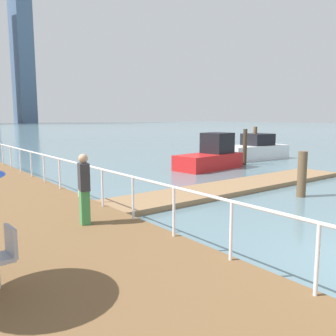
% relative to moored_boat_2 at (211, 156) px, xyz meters
% --- Properties ---
extents(ground_plane, '(300.00, 300.00, 0.00)m').
position_rel_moored_boat_2_xyz_m(ground_plane, '(-6.42, 8.11, -0.70)').
color(ground_plane, slate).
extents(floating_dock, '(12.98, 2.00, 0.18)m').
position_rel_moored_boat_2_xyz_m(floating_dock, '(-3.43, -4.73, -0.61)').
color(floating_dock, '#93704C').
rests_on(floating_dock, ground_plane).
extents(boardwalk_railing, '(0.06, 23.97, 1.08)m').
position_rel_moored_boat_2_xyz_m(boardwalk_railing, '(-9.57, -4.63, 0.54)').
color(boardwalk_railing, white).
rests_on(boardwalk_railing, boardwalk).
extents(dock_piling_0, '(0.25, 0.25, 2.16)m').
position_rel_moored_boat_2_xyz_m(dock_piling_0, '(2.73, -0.11, 0.38)').
color(dock_piling_0, '#473826').
rests_on(dock_piling_0, ground_plane).
extents(dock_piling_1, '(0.32, 0.32, 1.66)m').
position_rel_moored_boat_2_xyz_m(dock_piling_1, '(-2.46, -7.15, 0.14)').
color(dock_piling_1, brown).
rests_on(dock_piling_1, ground_plane).
extents(dock_piling_2, '(0.26, 0.26, 2.23)m').
position_rel_moored_boat_2_xyz_m(dock_piling_2, '(5.24, 1.16, 0.42)').
color(dock_piling_2, brown).
rests_on(dock_piling_2, ground_plane).
extents(moored_boat_2, '(4.28, 2.20, 1.99)m').
position_rel_moored_boat_2_xyz_m(moored_boat_2, '(0.00, 0.00, 0.00)').
color(moored_boat_2, red).
rests_on(moored_boat_2, ground_plane).
extents(moored_boat_3, '(5.00, 2.37, 1.74)m').
position_rel_moored_boat_2_xyz_m(moored_boat_3, '(5.52, 1.37, -0.05)').
color(moored_boat_3, white).
rests_on(moored_boat_3, ground_plane).
extents(cafe_chair_0, '(0.49, 0.46, 0.90)m').
position_rel_moored_boat_2_xyz_m(cafe_chair_0, '(-12.95, -8.84, 0.23)').
color(cafe_chair_0, '#B7B7BC').
rests_on(cafe_chair_0, boardwalk).
extents(pedestrian_0, '(0.30, 0.40, 1.66)m').
position_rel_moored_boat_2_xyz_m(pedestrian_0, '(-10.67, -6.66, 0.56)').
color(pedestrian_0, '#3F8C4C').
rests_on(pedestrian_0, boardwalk).
extents(skyline_tower_4, '(7.21, 12.51, 73.18)m').
position_rel_moored_boat_2_xyz_m(skyline_tower_4, '(34.91, 154.65, 35.89)').
color(skyline_tower_4, slate).
rests_on(skyline_tower_4, ground_plane).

